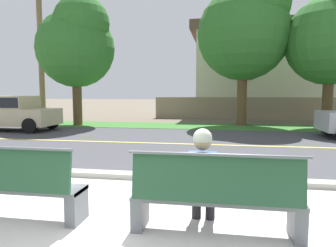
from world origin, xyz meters
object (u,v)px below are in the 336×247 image
at_px(palm_tree_tall, 39,6).
at_px(shade_tree_far_left, 77,43).
at_px(bench_left, 8,186).
at_px(seated_person_blue, 203,175).
at_px(car_beige_near, 8,111).
at_px(shade_tree_centre, 335,34).
at_px(shade_tree_left, 247,27).
at_px(bench_right, 216,198).
at_px(streetlamp, 76,42).

bearing_deg(palm_tree_tall, shade_tree_far_left, -33.75).
height_order(bench_left, seated_person_blue, seated_person_blue).
distance_m(car_beige_near, shade_tree_far_left, 4.71).
distance_m(car_beige_near, shade_tree_centre, 15.21).
xyz_separation_m(bench_left, palm_tree_tall, (-7.91, 13.54, 6.31)).
bearing_deg(seated_person_blue, shade_tree_left, 83.20).
height_order(car_beige_near, shade_tree_left, shade_tree_left).
height_order(car_beige_near, palm_tree_tall, palm_tree_tall).
relative_size(shade_tree_far_left, palm_tree_tall, 0.77).
relative_size(bench_left, palm_tree_tall, 0.23).
xyz_separation_m(bench_right, shade_tree_far_left, (-7.10, 11.22, 3.74)).
height_order(bench_right, shade_tree_centre, shade_tree_centre).
height_order(streetlamp, shade_tree_centre, streetlamp).
bearing_deg(shade_tree_centre, shade_tree_far_left, -176.98).
relative_size(seated_person_blue, streetlamp, 0.17).
height_order(bench_left, car_beige_near, car_beige_near).
distance_m(car_beige_near, palm_tree_tall, 7.76).
bearing_deg(seated_person_blue, bench_right, -47.01).
xyz_separation_m(shade_tree_far_left, shade_tree_centre, (12.29, 0.65, 0.18)).
relative_size(shade_tree_far_left, shade_tree_centre, 0.96).
bearing_deg(bench_right, shade_tree_left, 84.02).
bearing_deg(shade_tree_far_left, bench_left, -68.44).
bearing_deg(shade_tree_centre, streetlamp, -178.57).
height_order(bench_right, seated_person_blue, seated_person_blue).
relative_size(car_beige_near, shade_tree_centre, 0.64).
height_order(bench_left, streetlamp, streetlamp).
height_order(bench_right, shade_tree_far_left, shade_tree_far_left).
bearing_deg(car_beige_near, bench_right, -43.21).
bearing_deg(bench_left, shade_tree_centre, 56.49).
xyz_separation_m(shade_tree_far_left, shade_tree_left, (8.41, 1.27, 0.74)).
bearing_deg(shade_tree_left, streetlamp, -173.85).
relative_size(bench_left, shade_tree_far_left, 0.31).
bearing_deg(shade_tree_left, bench_left, -107.67).
bearing_deg(seated_person_blue, palm_tree_tall, 127.92).
distance_m(bench_left, seated_person_blue, 2.52).
relative_size(bench_right, palm_tree_tall, 0.23).
relative_size(bench_right, shade_tree_far_left, 0.31).
distance_m(bench_right, streetlamp, 14.20).
xyz_separation_m(bench_left, shade_tree_left, (3.98, 12.49, 4.48)).
height_order(shade_tree_far_left, shade_tree_centre, shade_tree_centre).
bearing_deg(bench_right, car_beige_near, 136.79).
xyz_separation_m(car_beige_near, shade_tree_centre, (14.46, 3.17, 3.52)).
distance_m(shade_tree_far_left, shade_tree_left, 8.54).
xyz_separation_m(car_beige_near, streetlamp, (1.95, 2.86, 3.43)).
bearing_deg(bench_right, shade_tree_centre, 66.39).
xyz_separation_m(car_beige_near, shade_tree_far_left, (2.16, 2.52, 3.34)).
distance_m(bench_left, shade_tree_centre, 14.76).
xyz_separation_m(bench_left, seated_person_blue, (2.51, 0.17, 0.21)).
bearing_deg(shade_tree_centre, shade_tree_left, 170.95).
height_order(seated_person_blue, shade_tree_left, shade_tree_left).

